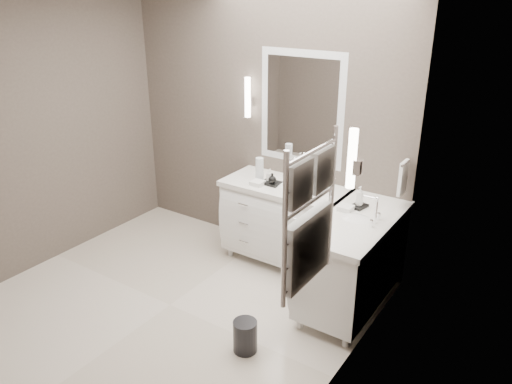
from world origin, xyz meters
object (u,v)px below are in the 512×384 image
Objects in this scene: vanity_right at (353,257)px; waste_bin at (245,336)px; vanity_back at (285,219)px; towel_ladder at (309,224)px.

vanity_right reaches higher than waste_bin.
waste_bin is (0.45, -1.34, -0.35)m from vanity_back.
vanity_back is at bearing 124.10° from towel_ladder.
waste_bin is at bearing -112.74° from vanity_right.
vanity_right is 1.38× the size of towel_ladder.
towel_ladder reaches higher than vanity_back.
vanity_right is at bearing 99.84° from towel_ladder.
vanity_back is at bearing 159.62° from vanity_right.
towel_ladder is (0.23, -1.30, 0.91)m from vanity_right.
waste_bin is at bearing 156.26° from towel_ladder.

